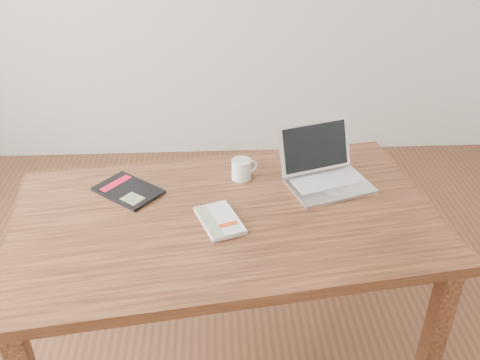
{
  "coord_description": "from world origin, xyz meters",
  "views": [
    {
      "loc": [
        0.02,
        -1.34,
        1.81
      ],
      "look_at": [
        0.1,
        0.22,
        0.85
      ],
      "focal_mm": 40.0,
      "sensor_mm": 36.0,
      "label": 1
    }
  ],
  "objects_px": {
    "white_guidebook": "(220,220)",
    "black_guidebook": "(128,190)",
    "laptop": "(324,171)",
    "coffee_mug": "(242,169)",
    "desk": "(227,235)"
  },
  "relations": [
    {
      "from": "desk",
      "to": "white_guidebook",
      "type": "height_order",
      "value": "white_guidebook"
    },
    {
      "from": "desk",
      "to": "coffee_mug",
      "type": "bearing_deg",
      "value": 66.39
    },
    {
      "from": "white_guidebook",
      "to": "black_guidebook",
      "type": "relative_size",
      "value": 0.81
    },
    {
      "from": "laptop",
      "to": "coffee_mug",
      "type": "height_order",
      "value": "laptop"
    },
    {
      "from": "black_guidebook",
      "to": "laptop",
      "type": "distance_m",
      "value": 0.73
    },
    {
      "from": "desk",
      "to": "black_guidebook",
      "type": "height_order",
      "value": "black_guidebook"
    },
    {
      "from": "desk",
      "to": "black_guidebook",
      "type": "relative_size",
      "value": 5.58
    },
    {
      "from": "black_guidebook",
      "to": "laptop",
      "type": "relative_size",
      "value": 0.77
    },
    {
      "from": "laptop",
      "to": "white_guidebook",
      "type": "bearing_deg",
      "value": -166.16
    },
    {
      "from": "desk",
      "to": "coffee_mug",
      "type": "height_order",
      "value": "coffee_mug"
    },
    {
      "from": "black_guidebook",
      "to": "desk",
      "type": "bearing_deg",
      "value": -74.57
    },
    {
      "from": "desk",
      "to": "laptop",
      "type": "bearing_deg",
      "value": 20.23
    },
    {
      "from": "coffee_mug",
      "to": "desk",
      "type": "bearing_deg",
      "value": -132.78
    },
    {
      "from": "black_guidebook",
      "to": "laptop",
      "type": "height_order",
      "value": "laptop"
    },
    {
      "from": "black_guidebook",
      "to": "coffee_mug",
      "type": "distance_m",
      "value": 0.43
    }
  ]
}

